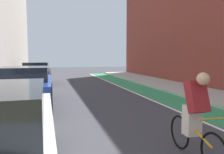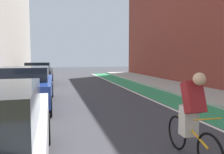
# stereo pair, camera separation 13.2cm
# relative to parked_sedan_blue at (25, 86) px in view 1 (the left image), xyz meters

# --- Properties ---
(ground_plane) EXTENTS (71.52, 71.52, 0.00)m
(ground_plane) POSITION_rel_parked_sedan_blue_xyz_m (2.92, -2.23, -0.79)
(ground_plane) COLOR #38383D
(bike_lane_paint) EXTENTS (1.60, 32.51, 0.00)m
(bike_lane_paint) POSITION_rel_parked_sedan_blue_xyz_m (6.09, -0.23, -0.79)
(bike_lane_paint) COLOR #2D8451
(bike_lane_paint) RESTS_ON ground
(lane_divider_stripe) EXTENTS (0.12, 32.51, 0.00)m
(lane_divider_stripe) POSITION_rel_parked_sedan_blue_xyz_m (5.19, -0.23, -0.79)
(lane_divider_stripe) COLOR white
(lane_divider_stripe) RESTS_ON ground
(sidewalk_right) EXTENTS (2.73, 32.51, 0.14)m
(sidewalk_right) POSITION_rel_parked_sedan_blue_xyz_m (8.26, -0.23, -0.72)
(sidewalk_right) COLOR #A8A59E
(sidewalk_right) RESTS_ON ground
(parked_sedan_blue) EXTENTS (1.97, 4.65, 1.53)m
(parked_sedan_blue) POSITION_rel_parked_sedan_blue_xyz_m (0.00, 0.00, 0.00)
(parked_sedan_blue) COLOR navy
(parked_sedan_blue) RESTS_ON ground
(parked_sedan_black) EXTENTS (1.90, 4.30, 1.53)m
(parked_sedan_black) POSITION_rel_parked_sedan_blue_xyz_m (-0.00, 7.16, -0.00)
(parked_sedan_black) COLOR black
(parked_sedan_black) RESTS_ON ground
(cyclist_mid) EXTENTS (0.48, 1.74, 1.62)m
(cyclist_mid) POSITION_rel_parked_sedan_blue_xyz_m (3.45, -5.42, 0.02)
(cyclist_mid) COLOR black
(cyclist_mid) RESTS_ON ground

